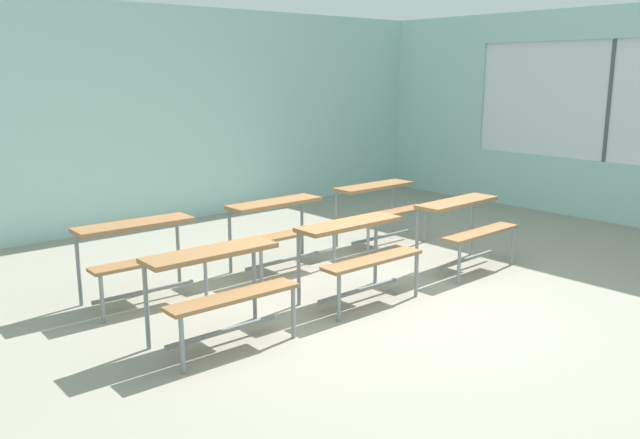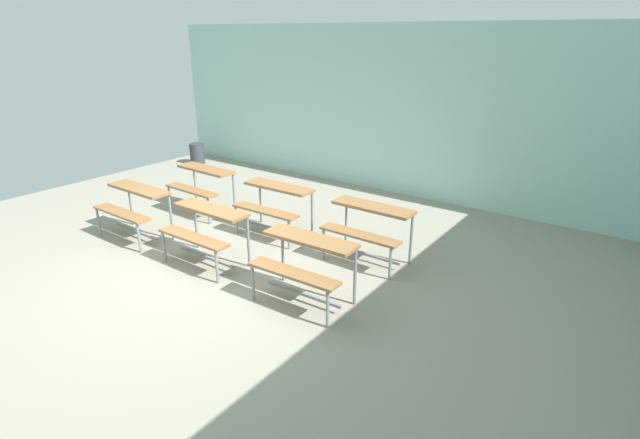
% 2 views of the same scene
% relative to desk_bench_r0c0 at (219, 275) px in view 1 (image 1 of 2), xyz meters
% --- Properties ---
extents(ground, '(10.00, 9.00, 0.05)m').
position_rel_desk_bench_r0c0_xyz_m(ground, '(1.57, -0.30, -0.59)').
color(ground, gray).
extents(wall_back, '(10.00, 0.12, 3.00)m').
position_rel_desk_bench_r0c0_xyz_m(wall_back, '(1.57, 4.20, 0.94)').
color(wall_back, '#A8D1CC').
rests_on(wall_back, ground).
extents(desk_bench_r0c0, '(1.11, 0.60, 0.74)m').
position_rel_desk_bench_r0c0_xyz_m(desk_bench_r0c0, '(0.00, 0.00, 0.00)').
color(desk_bench_r0c0, olive).
rests_on(desk_bench_r0c0, ground).
extents(desk_bench_r0c1, '(1.10, 0.59, 0.74)m').
position_rel_desk_bench_r0c0_xyz_m(desk_bench_r0c1, '(1.51, 0.01, 0.00)').
color(desk_bench_r0c1, olive).
rests_on(desk_bench_r0c1, ground).
extents(desk_bench_r0c2, '(1.12, 0.63, 0.74)m').
position_rel_desk_bench_r0c0_xyz_m(desk_bench_r0c2, '(3.12, 0.00, 0.00)').
color(desk_bench_r0c2, olive).
rests_on(desk_bench_r0c2, ground).
extents(desk_bench_r1c0, '(1.12, 0.63, 0.74)m').
position_rel_desk_bench_r0c0_xyz_m(desk_bench_r1c0, '(-0.03, 1.30, 0.00)').
color(desk_bench_r1c0, olive).
rests_on(desk_bench_r1c0, ground).
extents(desk_bench_r1c1, '(1.11, 0.61, 0.74)m').
position_rel_desk_bench_r0c0_xyz_m(desk_bench_r1c1, '(1.58, 1.27, 0.00)').
color(desk_bench_r1c1, olive).
rests_on(desk_bench_r1c1, ground).
extents(desk_bench_r1c2, '(1.10, 0.59, 0.74)m').
position_rel_desk_bench_r0c0_xyz_m(desk_bench_r1c2, '(3.15, 1.31, 0.00)').
color(desk_bench_r1c2, olive).
rests_on(desk_bench_r1c2, ground).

